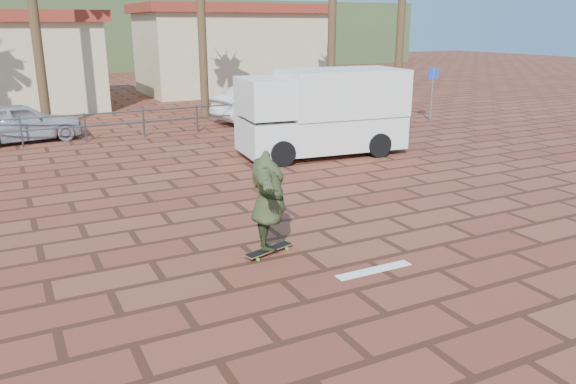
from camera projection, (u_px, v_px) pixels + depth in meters
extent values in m
plane|color=brown|center=(302.00, 252.00, 9.98)|extent=(120.00, 120.00, 0.00)
cube|color=white|center=(374.00, 270.00, 9.26)|extent=(1.40, 0.22, 0.01)
cylinder|color=#47494F|center=(21.00, 132.00, 18.35)|extent=(0.06, 0.06, 1.00)
cylinder|color=#47494F|center=(85.00, 128.00, 19.22)|extent=(0.06, 0.06, 1.00)
cylinder|color=#47494F|center=(144.00, 123.00, 20.09)|extent=(0.06, 0.06, 1.00)
cylinder|color=#47494F|center=(197.00, 119.00, 20.96)|extent=(0.06, 0.06, 1.00)
cylinder|color=#47494F|center=(247.00, 115.00, 21.82)|extent=(0.06, 0.06, 1.00)
cylinder|color=#47494F|center=(292.00, 112.00, 22.69)|extent=(0.06, 0.06, 1.00)
cylinder|color=#47494F|center=(335.00, 109.00, 23.56)|extent=(0.06, 0.06, 1.00)
cylinder|color=#47494F|center=(374.00, 106.00, 24.43)|extent=(0.06, 0.06, 1.00)
cylinder|color=#47494F|center=(410.00, 103.00, 25.29)|extent=(0.06, 0.06, 1.00)
cylinder|color=#47494F|center=(143.00, 111.00, 19.96)|extent=(24.00, 0.05, 0.05)
cylinder|color=#47494F|center=(144.00, 122.00, 20.08)|extent=(24.00, 0.05, 0.05)
cylinder|color=brown|center=(34.00, 18.00, 20.32)|extent=(0.36, 0.36, 8.20)
cylinder|color=brown|center=(202.00, 40.00, 23.81)|extent=(0.36, 0.36, 6.50)
cylinder|color=brown|center=(332.00, 24.00, 24.73)|extent=(0.36, 0.36, 7.80)
cylinder|color=brown|center=(401.00, 13.00, 25.03)|extent=(0.36, 0.36, 8.80)
cube|color=beige|center=(230.00, 53.00, 33.31)|extent=(10.00, 6.00, 4.50)
cube|color=maroon|center=(228.00, 9.00, 32.59)|extent=(10.60, 6.60, 0.50)
cube|color=#384C28|center=(46.00, 34.00, 51.83)|extent=(70.00, 18.00, 6.00)
cube|color=olive|center=(269.00, 250.00, 9.89)|extent=(1.02, 0.50, 0.02)
cube|color=black|center=(269.00, 249.00, 9.89)|extent=(0.98, 0.48, 0.00)
cube|color=silver|center=(254.00, 256.00, 9.67)|extent=(0.10, 0.17, 0.03)
cube|color=silver|center=(283.00, 246.00, 10.13)|extent=(0.10, 0.17, 0.03)
cylinder|color=#49CB2B|center=(258.00, 259.00, 9.61)|extent=(0.07, 0.04, 0.06)
cylinder|color=#49CB2B|center=(250.00, 256.00, 9.74)|extent=(0.07, 0.04, 0.06)
cylinder|color=#49CB2B|center=(287.00, 249.00, 10.07)|extent=(0.07, 0.04, 0.06)
cylinder|color=#49CB2B|center=(279.00, 246.00, 10.20)|extent=(0.07, 0.04, 0.06)
imported|color=#323B20|center=(268.00, 201.00, 9.63)|extent=(1.28, 2.26, 1.78)
cube|color=silver|center=(321.00, 132.00, 17.33)|extent=(5.17, 2.51, 1.02)
cube|color=silver|center=(341.00, 92.00, 17.21)|extent=(3.89, 2.48, 1.39)
cube|color=silver|center=(267.00, 97.00, 16.38)|extent=(1.67, 2.17, 1.11)
cube|color=black|center=(248.00, 113.00, 16.29)|extent=(0.21, 1.57, 0.60)
cylinder|color=black|center=(282.00, 153.00, 15.97)|extent=(0.76, 0.33, 0.74)
cylinder|color=black|center=(260.00, 141.00, 17.70)|extent=(0.76, 0.33, 0.74)
cylinder|color=black|center=(379.00, 145.00, 17.07)|extent=(0.76, 0.33, 0.74)
cylinder|color=black|center=(349.00, 134.00, 18.80)|extent=(0.76, 0.33, 0.74)
imported|color=#A8A9AF|center=(20.00, 122.00, 19.17)|extent=(4.18, 2.17, 1.36)
imported|color=silver|center=(268.00, 102.00, 23.39)|extent=(4.97, 2.57, 1.56)
cylinder|color=gray|center=(432.00, 95.00, 23.19)|extent=(0.06, 0.06, 2.18)
cube|color=#193FB2|center=(433.00, 73.00, 22.93)|extent=(0.44, 0.12, 0.45)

